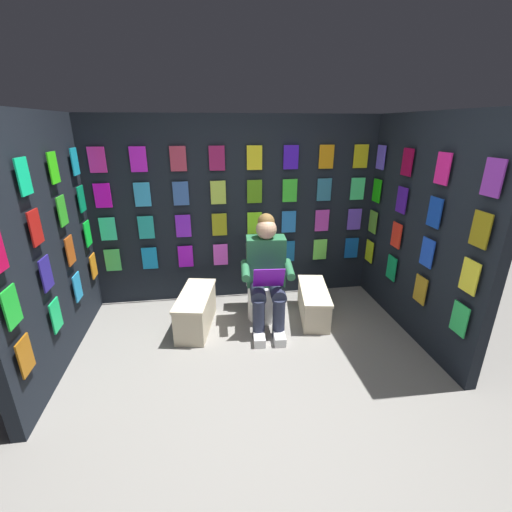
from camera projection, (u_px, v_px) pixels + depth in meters
The scene contains 8 objects.
ground_plane at pixel (265, 414), 2.59m from camera, with size 30.00×30.00×0.00m, color gray.
display_wall_back at pixel (236, 211), 4.08m from camera, with size 3.39×0.14×2.14m.
display_wall_left at pixel (421, 230), 3.36m from camera, with size 0.14×1.97×2.14m.
display_wall_right at pixel (45, 247), 2.89m from camera, with size 0.14×1.97×2.14m.
toilet at pixel (264, 287), 3.86m from camera, with size 0.42×0.57×0.77m.
person_reading at pixel (267, 273), 3.56m from camera, with size 0.55×0.71×1.19m.
comic_longbox_near at pixel (313, 303), 3.85m from camera, with size 0.42×0.80×0.34m.
comic_longbox_far at pixel (196, 310), 3.64m from camera, with size 0.46×0.82×0.39m.
Camera 1 is at (0.36, 1.97, 2.02)m, focal length 24.37 mm.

